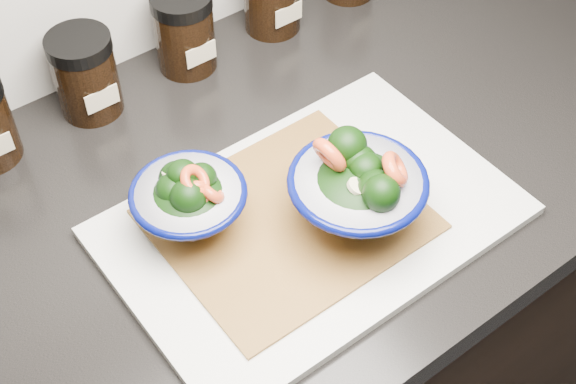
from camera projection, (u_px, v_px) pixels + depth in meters
cabinet at (309, 348)px, 1.35m from camera, size 3.43×0.58×0.86m
countertop at (316, 163)px, 1.01m from camera, size 3.50×0.60×0.04m
cutting_board at (311, 221)px, 0.91m from camera, size 0.45×0.30×0.01m
bamboo_mat at (288, 219)px, 0.91m from camera, size 0.28×0.24×0.00m
bowl_left at (189, 201)px, 0.87m from camera, size 0.13×0.13×0.10m
bowl_right at (358, 191)px, 0.87m from camera, size 0.15×0.15×0.12m
spice_jar_b at (85, 74)px, 1.01m from camera, size 0.08×0.08×0.11m
spice_jar_c at (184, 31)px, 1.07m from camera, size 0.08×0.08×0.11m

